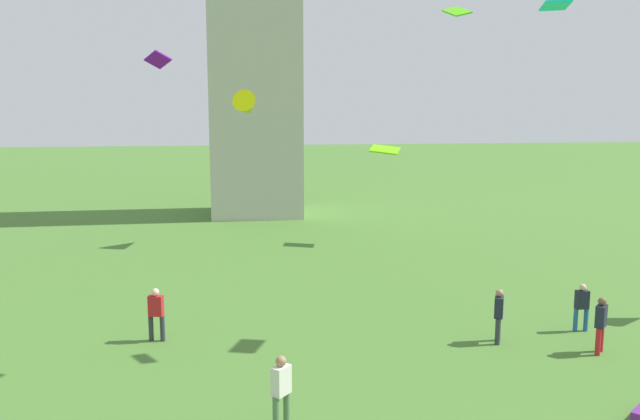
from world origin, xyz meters
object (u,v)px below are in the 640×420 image
at_px(person_2, 281,388).
at_px(kite_flying_0, 385,150).
at_px(person_5, 499,312).
at_px(person_0, 601,322).
at_px(person_1, 156,311).
at_px(person_3, 582,304).
at_px(kite_flying_2, 556,5).
at_px(kite_flying_5, 457,11).
at_px(kite_flying_1, 158,60).
at_px(kite_flying_3, 247,107).

relative_size(person_2, kite_flying_0, 0.99).
bearing_deg(person_5, person_0, -90.38).
height_order(person_1, person_5, person_5).
xyz_separation_m(person_1, kite_flying_0, (10.87, 14.19, 4.17)).
height_order(person_1, kite_flying_0, kite_flying_0).
height_order(person_3, person_5, person_5).
height_order(kite_flying_2, kite_flying_5, kite_flying_2).
bearing_deg(person_2, kite_flying_0, 23.52).
height_order(kite_flying_1, kite_flying_2, kite_flying_2).
distance_m(person_0, person_2, 10.71).
bearing_deg(kite_flying_5, person_5, -114.79).
relative_size(kite_flying_0, kite_flying_2, 1.35).
height_order(person_2, person_3, person_2).
bearing_deg(person_3, kite_flying_2, 173.13).
bearing_deg(kite_flying_2, kite_flying_3, -134.36).
bearing_deg(kite_flying_0, person_3, -53.45).
relative_size(person_3, kite_flying_2, 1.22).
xyz_separation_m(person_0, person_3, (0.48, 1.99, -0.08)).
relative_size(kite_flying_3, kite_flying_5, 2.71).
relative_size(person_1, kite_flying_3, 0.74).
xyz_separation_m(person_3, kite_flying_3, (-10.69, 16.44, 6.52)).
bearing_deg(kite_flying_3, kite_flying_2, 134.72).
relative_size(person_0, kite_flying_2, 1.32).
height_order(person_2, person_5, person_2).
bearing_deg(kite_flying_1, kite_flying_5, -172.72).
bearing_deg(person_1, kite_flying_5, -173.71).
relative_size(person_5, kite_flying_5, 2.03).
distance_m(person_3, person_5, 3.29).
bearing_deg(person_1, person_2, 133.49).
height_order(person_1, person_2, person_2).
bearing_deg(kite_flying_2, person_2, -42.26).
bearing_deg(person_0, kite_flying_0, -127.89).
distance_m(person_3, kite_flying_0, 16.10).
relative_size(person_0, kite_flying_0, 0.97).
relative_size(kite_flying_1, kite_flying_3, 0.57).
distance_m(person_0, kite_flying_2, 10.00).
relative_size(person_5, kite_flying_3, 0.75).
height_order(person_3, kite_flying_1, kite_flying_1).
distance_m(person_1, kite_flying_1, 13.50).
height_order(person_5, kite_flying_3, kite_flying_3).
distance_m(person_2, kite_flying_1, 19.38).
bearing_deg(kite_flying_2, person_5, -47.63).
bearing_deg(person_3, person_0, -100.14).
bearing_deg(kite_flying_2, kite_flying_0, -156.95).
distance_m(kite_flying_0, kite_flying_5, 16.49).
relative_size(person_1, kite_flying_5, 2.01).
relative_size(person_1, kite_flying_2, 1.30).
xyz_separation_m(person_5, kite_flying_0, (-0.08, 15.84, 4.16)).
bearing_deg(person_3, person_2, -149.08).
bearing_deg(kite_flying_5, kite_flying_1, 25.04).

